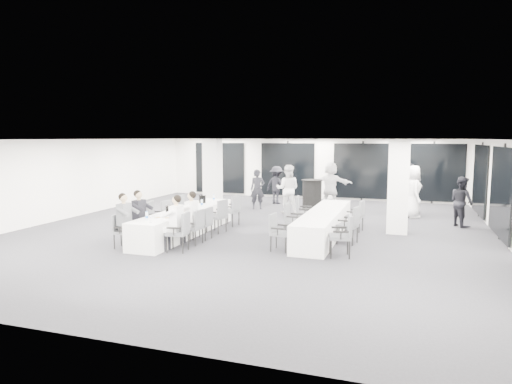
# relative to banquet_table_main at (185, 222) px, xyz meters

# --- Properties ---
(room) EXTENTS (14.04, 16.04, 2.84)m
(room) POSITION_rel_banquet_table_main_xyz_m (2.63, 2.33, 1.01)
(room) COLOR #27272C
(room) RESTS_ON ground
(column_left) EXTENTS (0.60, 0.60, 2.80)m
(column_left) POSITION_rel_banquet_table_main_xyz_m (-1.05, 4.41, 1.02)
(column_left) COLOR silver
(column_left) RESTS_ON floor
(column_right) EXTENTS (0.60, 0.60, 2.80)m
(column_right) POSITION_rel_banquet_table_main_xyz_m (5.95, 2.21, 1.02)
(column_right) COLOR silver
(column_right) RESTS_ON floor
(banquet_table_main) EXTENTS (0.90, 5.00, 0.75)m
(banquet_table_main) POSITION_rel_banquet_table_main_xyz_m (0.00, 0.00, 0.00)
(banquet_table_main) COLOR silver
(banquet_table_main) RESTS_ON floor
(banquet_table_side) EXTENTS (0.90, 5.00, 0.75)m
(banquet_table_side) POSITION_rel_banquet_table_main_xyz_m (3.95, 0.98, 0.00)
(banquet_table_side) COLOR silver
(banquet_table_side) RESTS_ON floor
(cocktail_table) EXTENTS (0.86, 0.86, 1.19)m
(cocktail_table) POSITION_rel_banquet_table_main_xyz_m (2.62, 5.84, 0.23)
(cocktail_table) COLOR black
(cocktail_table) RESTS_ON floor
(chair_main_left_near) EXTENTS (0.50, 0.54, 0.88)m
(chair_main_left_near) POSITION_rel_banquet_table_main_xyz_m (-0.83, -2.00, 0.13)
(chair_main_left_near) COLOR #4A4C50
(chair_main_left_near) RESTS_ON floor
(chair_main_left_second) EXTENTS (0.56, 0.59, 0.94)m
(chair_main_left_second) POSITION_rel_banquet_table_main_xyz_m (-0.83, -1.32, 0.16)
(chair_main_left_second) COLOR #4A4C50
(chair_main_left_second) RESTS_ON floor
(chair_main_left_mid) EXTENTS (0.60, 0.63, 0.99)m
(chair_main_left_mid) POSITION_rel_banquet_table_main_xyz_m (-0.83, -0.30, 0.19)
(chair_main_left_mid) COLOR #4A4C50
(chair_main_left_mid) RESTS_ON floor
(chair_main_left_fourth) EXTENTS (0.55, 0.57, 0.90)m
(chair_main_left_fourth) POSITION_rel_banquet_table_main_xyz_m (-0.83, 0.54, 0.14)
(chair_main_left_fourth) COLOR #4A4C50
(chair_main_left_fourth) RESTS_ON floor
(chair_main_left_far) EXTENTS (0.49, 0.54, 0.95)m
(chair_main_left_far) POSITION_rel_banquet_table_main_xyz_m (-0.83, 1.57, 0.16)
(chair_main_left_far) COLOR #4A4C50
(chair_main_left_far) RESTS_ON floor
(chair_main_right_near) EXTENTS (0.56, 0.61, 1.00)m
(chair_main_right_near) POSITION_rel_banquet_table_main_xyz_m (0.84, -1.89, 0.19)
(chair_main_right_near) COLOR #4A4C50
(chair_main_right_near) RESTS_ON floor
(chair_main_right_second) EXTENTS (0.50, 0.55, 0.94)m
(chair_main_right_second) POSITION_rel_banquet_table_main_xyz_m (0.83, -1.06, 0.16)
(chair_main_right_second) COLOR #4A4C50
(chair_main_right_second) RESTS_ON floor
(chair_main_right_mid) EXTENTS (0.48, 0.53, 0.91)m
(chair_main_right_mid) POSITION_rel_banquet_table_main_xyz_m (0.83, -0.44, 0.14)
(chair_main_right_mid) COLOR #4A4C50
(chair_main_right_mid) RESTS_ON floor
(chair_main_right_fourth) EXTENTS (0.60, 0.63, 1.00)m
(chair_main_right_fourth) POSITION_rel_banquet_table_main_xyz_m (0.84, 0.55, 0.20)
(chair_main_right_fourth) COLOR #4A4C50
(chair_main_right_fourth) RESTS_ON floor
(chair_main_right_far) EXTENTS (0.58, 0.62, 1.01)m
(chair_main_right_far) POSITION_rel_banquet_table_main_xyz_m (0.84, 1.67, 0.20)
(chair_main_right_far) COLOR #4A4C50
(chair_main_right_far) RESTS_ON floor
(chair_side_left_near) EXTENTS (0.51, 0.56, 0.94)m
(chair_side_left_near) POSITION_rel_banquet_table_main_xyz_m (3.12, -0.99, 0.16)
(chair_side_left_near) COLOR #4A4C50
(chair_side_left_near) RESTS_ON floor
(chair_side_left_mid) EXTENTS (0.51, 0.58, 1.01)m
(chair_side_left_mid) POSITION_rel_banquet_table_main_xyz_m (3.11, 0.53, 0.20)
(chair_side_left_mid) COLOR #4A4C50
(chair_side_left_mid) RESTS_ON floor
(chair_side_left_far) EXTENTS (0.60, 0.64, 1.04)m
(chair_side_left_far) POSITION_rel_banquet_table_main_xyz_m (3.11, 1.90, 0.22)
(chair_side_left_far) COLOR #4A4C50
(chair_side_left_far) RESTS_ON floor
(chair_side_right_near) EXTENTS (0.61, 0.64, 1.02)m
(chair_side_right_near) POSITION_rel_banquet_table_main_xyz_m (4.78, -1.10, 0.21)
(chair_side_right_near) COLOR #4A4C50
(chair_side_right_near) RESTS_ON floor
(chair_side_right_mid) EXTENTS (0.60, 0.64, 1.02)m
(chair_side_right_mid) POSITION_rel_banquet_table_main_xyz_m (4.78, 0.32, 0.21)
(chair_side_right_mid) COLOR #4A4C50
(chair_side_right_mid) RESTS_ON floor
(chair_side_right_far) EXTENTS (0.55, 0.59, 0.96)m
(chair_side_right_far) POSITION_rel_banquet_table_main_xyz_m (4.78, 2.06, 0.17)
(chair_side_right_far) COLOR #4A4C50
(chair_side_right_far) RESTS_ON floor
(seated_guest_a) EXTENTS (0.50, 0.38, 1.44)m
(seated_guest_a) POSITION_rel_banquet_table_main_xyz_m (-0.67, -1.99, 0.44)
(seated_guest_a) COLOR #505357
(seated_guest_a) RESTS_ON floor
(seated_guest_b) EXTENTS (0.50, 0.38, 1.44)m
(seated_guest_b) POSITION_rel_banquet_table_main_xyz_m (-0.67, -1.30, 0.44)
(seated_guest_b) COLOR black
(seated_guest_b) RESTS_ON floor
(seated_guest_c) EXTENTS (0.50, 0.38, 1.44)m
(seated_guest_c) POSITION_rel_banquet_table_main_xyz_m (0.67, -1.90, 0.44)
(seated_guest_c) COLOR white
(seated_guest_c) RESTS_ON floor
(seated_guest_d) EXTENTS (0.50, 0.38, 1.44)m
(seated_guest_d) POSITION_rel_banquet_table_main_xyz_m (0.67, -1.05, 0.44)
(seated_guest_d) COLOR white
(seated_guest_d) RESTS_ON floor
(standing_guest_a) EXTENTS (0.81, 0.74, 1.80)m
(standing_guest_a) POSITION_rel_banquet_table_main_xyz_m (0.51, 5.30, 0.53)
(standing_guest_a) COLOR black
(standing_guest_a) RESTS_ON floor
(standing_guest_b) EXTENTS (1.07, 0.73, 2.08)m
(standing_guest_b) POSITION_rel_banquet_table_main_xyz_m (1.90, 4.75, 0.66)
(standing_guest_b) COLOR white
(standing_guest_b) RESTS_ON floor
(standing_guest_c) EXTENTS (1.33, 0.97, 1.84)m
(standing_guest_c) POSITION_rel_banquet_table_main_xyz_m (0.83, 6.96, 0.55)
(standing_guest_c) COLOR black
(standing_guest_c) RESTS_ON floor
(standing_guest_d) EXTENTS (1.41, 1.34, 2.13)m
(standing_guest_d) POSITION_rel_banquet_table_main_xyz_m (6.34, 6.41, 0.69)
(standing_guest_d) COLOR black
(standing_guest_d) RESTS_ON floor
(standing_guest_e) EXTENTS (0.89, 1.16, 2.12)m
(standing_guest_e) POSITION_rel_banquet_table_main_xyz_m (6.40, 5.21, 0.69)
(standing_guest_e) COLOR white
(standing_guest_e) RESTS_ON floor
(standing_guest_f) EXTENTS (1.97, 0.82, 2.12)m
(standing_guest_f) POSITION_rel_banquet_table_main_xyz_m (3.19, 6.85, 0.69)
(standing_guest_f) COLOR white
(standing_guest_f) RESTS_ON floor
(standing_guest_g) EXTENTS (0.81, 0.68, 2.05)m
(standing_guest_g) POSITION_rel_banquet_table_main_xyz_m (-1.87, 6.32, 0.65)
(standing_guest_g) COLOR white
(standing_guest_g) RESTS_ON floor
(standing_guest_h) EXTENTS (0.92, 1.04, 1.84)m
(standing_guest_h) POSITION_rel_banquet_table_main_xyz_m (7.88, 3.90, 0.55)
(standing_guest_h) COLOR black
(standing_guest_h) RESTS_ON floor
(ice_bucket_near) EXTENTS (0.20, 0.20, 0.23)m
(ice_bucket_near) POSITION_rel_banquet_table_main_xyz_m (-0.05, -0.85, 0.49)
(ice_bucket_near) COLOR black
(ice_bucket_near) RESTS_ON banquet_table_main
(ice_bucket_far) EXTENTS (0.22, 0.22, 0.25)m
(ice_bucket_far) POSITION_rel_banquet_table_main_xyz_m (-0.10, 1.41, 0.50)
(ice_bucket_far) COLOR black
(ice_bucket_far) RESTS_ON banquet_table_main
(water_bottle_a) EXTENTS (0.07, 0.07, 0.23)m
(water_bottle_a) POSITION_rel_banquet_table_main_xyz_m (-0.10, -1.94, 0.49)
(water_bottle_a) COLOR silver
(water_bottle_a) RESTS_ON banquet_table_main
(water_bottle_b) EXTENTS (0.07, 0.07, 0.22)m
(water_bottle_b) POSITION_rel_banquet_table_main_xyz_m (0.24, 0.65, 0.48)
(water_bottle_b) COLOR silver
(water_bottle_b) RESTS_ON banquet_table_main
(water_bottle_c) EXTENTS (0.07, 0.07, 0.21)m
(water_bottle_c) POSITION_rel_banquet_table_main_xyz_m (0.08, 1.92, 0.48)
(water_bottle_c) COLOR silver
(water_bottle_c) RESTS_ON banquet_table_main
(plate_a) EXTENTS (0.22, 0.22, 0.03)m
(plate_a) POSITION_rel_banquet_table_main_xyz_m (-0.02, -1.52, 0.39)
(plate_a) COLOR white
(plate_a) RESTS_ON banquet_table_main
(plate_b) EXTENTS (0.21, 0.21, 0.03)m
(plate_b) POSITION_rel_banquet_table_main_xyz_m (0.24, -1.49, 0.39)
(plate_b) COLOR white
(plate_b) RESTS_ON banquet_table_main
(plate_c) EXTENTS (0.22, 0.22, 0.03)m
(plate_c) POSITION_rel_banquet_table_main_xyz_m (0.14, -0.36, 0.39)
(plate_c) COLOR white
(plate_c) RESTS_ON banquet_table_main
(wine_glass) EXTENTS (0.07, 0.07, 0.19)m
(wine_glass) POSITION_rel_banquet_table_main_xyz_m (0.16, -2.17, 0.52)
(wine_glass) COLOR silver
(wine_glass) RESTS_ON banquet_table_main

